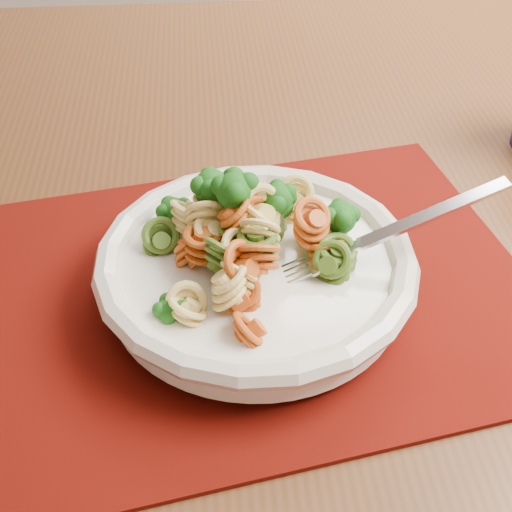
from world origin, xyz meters
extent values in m
cube|color=#522B17|center=(-0.76, -0.10, 0.75)|extent=(1.64, 1.18, 0.04)
cube|color=#530603|center=(-0.70, -0.21, 0.77)|extent=(0.42, 0.33, 0.00)
cylinder|color=silver|center=(-0.71, -0.22, 0.78)|extent=(0.10, 0.10, 0.01)
cylinder|color=silver|center=(-0.71, -0.22, 0.80)|extent=(0.21, 0.21, 0.03)
torus|color=silver|center=(-0.71, -0.22, 0.81)|extent=(0.23, 0.23, 0.02)
camera|label=1|loc=(-0.79, -0.59, 1.14)|focal=50.00mm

